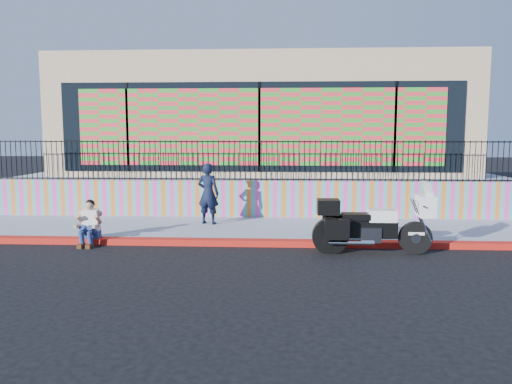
{
  "coord_description": "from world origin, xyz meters",
  "views": [
    {
      "loc": [
        0.76,
        -11.6,
        2.67
      ],
      "look_at": [
        0.06,
        1.2,
        1.15
      ],
      "focal_mm": 35.0,
      "sensor_mm": 36.0,
      "label": 1
    }
  ],
  "objects": [
    {
      "name": "metal_fence",
      "position": [
        0.0,
        3.25,
        1.85
      ],
      "size": [
        15.8,
        0.04,
        1.2
      ],
      "primitive_type": null,
      "color": "black",
      "rests_on": "mural_wall"
    },
    {
      "name": "seated_man",
      "position": [
        -3.85,
        -0.19,
        0.45
      ],
      "size": [
        0.54,
        0.71,
        1.06
      ],
      "color": "navy",
      "rests_on": "ground"
    },
    {
      "name": "red_curb",
      "position": [
        0.0,
        0.0,
        0.07
      ],
      "size": [
        16.0,
        0.3,
        0.15
      ],
      "primitive_type": "cube",
      "color": "#B9290D",
      "rests_on": "ground"
    },
    {
      "name": "police_motorcycle",
      "position": [
        2.7,
        -0.62,
        0.68
      ],
      "size": [
        2.59,
        0.86,
        1.61
      ],
      "color": "black",
      "rests_on": "ground"
    },
    {
      "name": "storefront_building",
      "position": [
        0.0,
        8.13,
        3.25
      ],
      "size": [
        14.0,
        8.06,
        4.0
      ],
      "color": "tan",
      "rests_on": "elevated_platform"
    },
    {
      "name": "sidewalk",
      "position": [
        0.0,
        1.65,
        0.07
      ],
      "size": [
        16.0,
        3.0,
        0.15
      ],
      "primitive_type": "cube",
      "color": "#98A2B6",
      "rests_on": "ground"
    },
    {
      "name": "mural_wall",
      "position": [
        0.0,
        3.25,
        0.7
      ],
      "size": [
        16.0,
        0.2,
        1.1
      ],
      "primitive_type": "cube",
      "color": "#F640A3",
      "rests_on": "sidewalk"
    },
    {
      "name": "police_officer",
      "position": [
        -1.32,
        2.02,
        1.0
      ],
      "size": [
        0.71,
        0.56,
        1.7
      ],
      "primitive_type": "imported",
      "rotation": [
        0.0,
        0.0,
        2.87
      ],
      "color": "black",
      "rests_on": "sidewalk"
    },
    {
      "name": "ground",
      "position": [
        0.0,
        0.0,
        0.0
      ],
      "size": [
        90.0,
        90.0,
        0.0
      ],
      "primitive_type": "plane",
      "color": "black",
      "rests_on": "ground"
    },
    {
      "name": "elevated_platform",
      "position": [
        0.0,
        8.35,
        0.62
      ],
      "size": [
        16.0,
        10.0,
        1.25
      ],
      "primitive_type": "cube",
      "color": "#98A2B6",
      "rests_on": "ground"
    }
  ]
}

